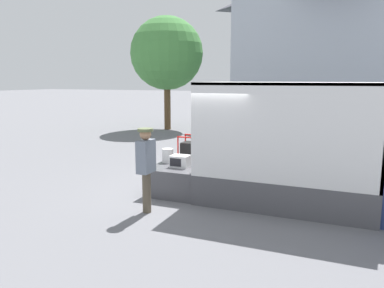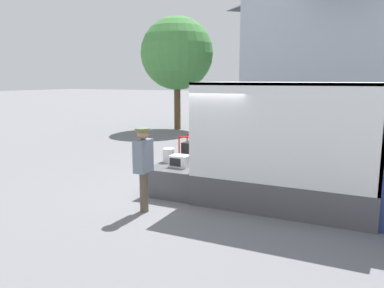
{
  "view_description": "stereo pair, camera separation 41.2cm",
  "coord_description": "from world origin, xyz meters",
  "px_view_note": "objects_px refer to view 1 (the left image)",
  "views": [
    {
      "loc": [
        3.14,
        -8.48,
        2.78
      ],
      "look_at": [
        -0.34,
        -0.2,
        1.23
      ],
      "focal_mm": 35.0,
      "sensor_mm": 36.0,
      "label": 1
    },
    {
      "loc": [
        3.52,
        -8.31,
        2.78
      ],
      "look_at": [
        -0.34,
        -0.2,
        1.23
      ],
      "focal_mm": 35.0,
      "sensor_mm": 36.0,
      "label": 2
    }
  ],
  "objects_px": {
    "street_tree": "(167,54)",
    "orange_bucket": "(168,155)",
    "microwave": "(180,161)",
    "box_truck": "(376,165)",
    "portable_generator": "(191,151)",
    "worker_person": "(146,161)"
  },
  "relations": [
    {
      "from": "street_tree",
      "to": "orange_bucket",
      "type": "bearing_deg",
      "value": -63.48
    },
    {
      "from": "microwave",
      "to": "street_tree",
      "type": "height_order",
      "value": "street_tree"
    },
    {
      "from": "orange_bucket",
      "to": "street_tree",
      "type": "height_order",
      "value": "street_tree"
    },
    {
      "from": "box_truck",
      "to": "street_tree",
      "type": "xyz_separation_m",
      "value": [
        -10.05,
        10.43,
        3.16
      ]
    },
    {
      "from": "microwave",
      "to": "street_tree",
      "type": "relative_size",
      "value": 0.07
    },
    {
      "from": "box_truck",
      "to": "portable_generator",
      "type": "distance_m",
      "value": 4.4
    },
    {
      "from": "box_truck",
      "to": "worker_person",
      "type": "relative_size",
      "value": 3.36
    },
    {
      "from": "orange_bucket",
      "to": "street_tree",
      "type": "distance_m",
      "value": 12.15
    },
    {
      "from": "worker_person",
      "to": "street_tree",
      "type": "bearing_deg",
      "value": 114.62
    },
    {
      "from": "orange_bucket",
      "to": "worker_person",
      "type": "height_order",
      "value": "worker_person"
    },
    {
      "from": "orange_bucket",
      "to": "worker_person",
      "type": "relative_size",
      "value": 0.2
    },
    {
      "from": "microwave",
      "to": "orange_bucket",
      "type": "relative_size",
      "value": 1.3
    },
    {
      "from": "microwave",
      "to": "box_truck",
      "type": "bearing_deg",
      "value": 5.14
    },
    {
      "from": "microwave",
      "to": "orange_bucket",
      "type": "height_order",
      "value": "orange_bucket"
    },
    {
      "from": "portable_generator",
      "to": "street_tree",
      "type": "distance_m",
      "value": 11.91
    },
    {
      "from": "microwave",
      "to": "portable_generator",
      "type": "xyz_separation_m",
      "value": [
        -0.07,
        0.86,
        0.1
      ]
    },
    {
      "from": "box_truck",
      "to": "microwave",
      "type": "bearing_deg",
      "value": -174.86
    },
    {
      "from": "microwave",
      "to": "street_tree",
      "type": "distance_m",
      "value": 12.7
    },
    {
      "from": "box_truck",
      "to": "orange_bucket",
      "type": "relative_size",
      "value": 17.23
    },
    {
      "from": "microwave",
      "to": "worker_person",
      "type": "relative_size",
      "value": 0.25
    },
    {
      "from": "orange_bucket",
      "to": "portable_generator",
      "type": "bearing_deg",
      "value": 48.14
    },
    {
      "from": "street_tree",
      "to": "portable_generator",
      "type": "bearing_deg",
      "value": -60.33
    }
  ]
}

